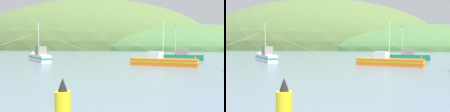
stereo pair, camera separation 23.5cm
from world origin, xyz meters
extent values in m
ellipsoid|color=#47703D|center=(36.53, 185.44, 0.00)|extent=(182.66, 146.13, 36.85)
ellipsoid|color=#516B38|center=(-41.60, 204.80, 0.00)|extent=(209.23, 167.39, 84.24)
cube|color=orange|center=(8.48, 29.63, 0.50)|extent=(9.50, 5.18, 1.01)
cube|color=gold|center=(8.48, 29.63, 0.56)|extent=(9.60, 5.23, 0.18)
cone|color=orange|center=(12.51, 28.19, 1.36)|extent=(0.26, 0.26, 0.70)
cube|color=silver|center=(7.33, 30.04, 1.50)|extent=(2.25, 2.37, 0.98)
cylinder|color=silver|center=(8.41, 29.65, 3.84)|extent=(0.12, 0.12, 5.67)
cube|color=gold|center=(8.41, 29.65, 6.80)|extent=(0.35, 0.15, 0.20)
cube|color=white|center=(-13.42, 36.59, 0.63)|extent=(8.29, 10.28, 1.27)
cube|color=teal|center=(-13.42, 36.59, 0.70)|extent=(8.38, 10.39, 0.23)
cone|color=white|center=(-16.65, 40.88, 1.62)|extent=(0.28, 0.28, 0.70)
cube|color=gray|center=(-12.41, 35.25, 2.01)|extent=(2.77, 3.03, 1.49)
cylinder|color=silver|center=(-13.42, 36.58, 4.27)|extent=(0.12, 0.12, 6.00)
cube|color=teal|center=(-13.42, 36.58, 7.39)|extent=(0.24, 0.31, 0.20)
cylinder|color=#997F4C|center=(-17.72, 33.36, 3.28)|extent=(7.41, 5.62, 3.55)
cylinder|color=#997F4C|center=(-9.13, 39.83, 3.28)|extent=(7.41, 5.62, 3.55)
cube|color=#197A47|center=(12.36, 44.75, 0.51)|extent=(10.24, 4.59, 1.02)
cube|color=teal|center=(12.36, 44.75, 0.56)|extent=(10.34, 4.63, 0.18)
cone|color=#197A47|center=(7.90, 45.80, 1.37)|extent=(0.24, 0.24, 0.70)
cube|color=gray|center=(13.30, 44.54, 1.62)|extent=(2.48, 2.40, 1.19)
cylinder|color=silver|center=(11.99, 44.84, 3.80)|extent=(0.12, 0.12, 5.55)
cube|color=teal|center=(11.99, 44.84, 6.69)|extent=(0.36, 0.11, 0.20)
cylinder|color=yellow|center=(2.86, 3.81, 0.56)|extent=(0.60, 0.60, 1.12)
cone|color=black|center=(2.86, 3.81, 1.37)|extent=(0.36, 0.36, 0.50)
camera|label=1|loc=(5.88, -4.60, 2.80)|focal=38.07mm
camera|label=2|loc=(6.11, -4.56, 2.80)|focal=38.07mm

